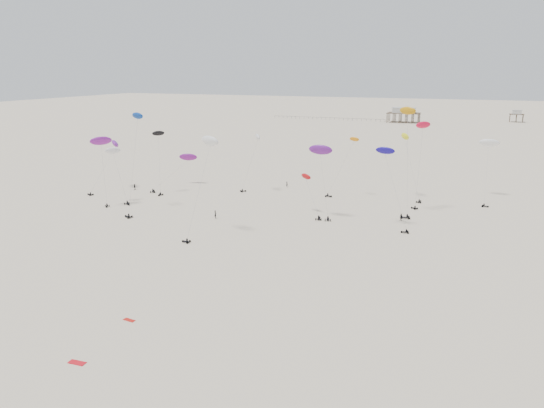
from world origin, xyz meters
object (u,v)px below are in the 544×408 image
at_px(pavilion_main, 404,116).
at_px(rig_8, 389,165).
at_px(spectator_0, 216,218).
at_px(pavilion_small, 516,117).

bearing_deg(pavilion_main, rig_8, -82.72).
height_order(pavilion_main, spectator_0, pavilion_main).
bearing_deg(pavilion_small, spectator_0, -105.27).
distance_m(pavilion_main, pavilion_small, 76.16).
height_order(pavilion_small, spectator_0, pavilion_small).
bearing_deg(pavilion_small, pavilion_main, -156.80).
xyz_separation_m(rig_8, spectator_0, (-38.97, -9.03, -13.95)).
relative_size(pavilion_main, rig_8, 1.14).
distance_m(pavilion_small, spectator_0, 294.79).
xyz_separation_m(pavilion_main, spectator_0, (-7.62, -254.36, -4.22)).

